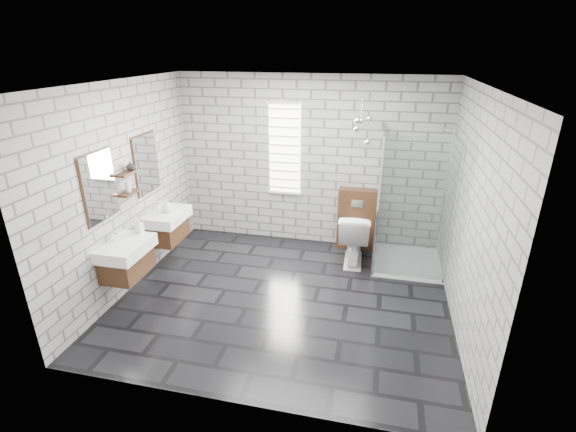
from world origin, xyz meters
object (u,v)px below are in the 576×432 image
(vanity_right, at_px, (164,217))
(toilet, at_px, (354,237))
(shower_enclosure, at_px, (403,236))
(vanity_left, at_px, (123,249))
(cistern_panel, at_px, (357,219))

(vanity_right, relative_size, toilet, 1.93)
(shower_enclosure, bearing_deg, toilet, 177.42)
(shower_enclosure, height_order, toilet, shower_enclosure)
(vanity_left, xyz_separation_m, shower_enclosure, (3.41, 1.70, -0.25))
(shower_enclosure, bearing_deg, vanity_left, -153.44)
(shower_enclosure, relative_size, toilet, 2.50)
(vanity_left, xyz_separation_m, cistern_panel, (2.71, 2.22, -0.26))
(vanity_right, bearing_deg, shower_enclosure, 10.94)
(vanity_left, bearing_deg, cistern_panel, 39.36)
(vanity_left, height_order, shower_enclosure, shower_enclosure)
(vanity_left, distance_m, vanity_right, 1.04)
(vanity_right, relative_size, shower_enclosure, 0.77)
(cistern_panel, bearing_deg, shower_enclosure, -36.41)
(cistern_panel, xyz_separation_m, toilet, (0.00, -0.49, -0.09))
(cistern_panel, xyz_separation_m, shower_enclosure, (0.70, -0.52, 0.00))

